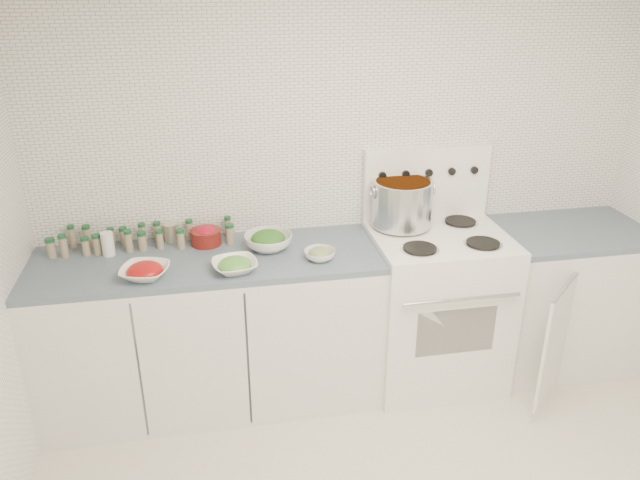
{
  "coord_description": "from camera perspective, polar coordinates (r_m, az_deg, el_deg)",
  "views": [
    {
      "loc": [
        -0.78,
        -1.86,
        2.33
      ],
      "look_at": [
        -0.22,
        1.14,
        0.98
      ],
      "focal_mm": 35.0,
      "sensor_mm": 36.0,
      "label": 1
    }
  ],
  "objects": [
    {
      "name": "bowl_broccoli",
      "position": [
        3.41,
        -4.75,
        -0.03
      ],
      "size": [
        0.33,
        0.33,
        0.11
      ],
      "color": "white",
      "rests_on": "counter_left"
    },
    {
      "name": "salt_canister",
      "position": [
        3.5,
        -18.83,
        -0.34
      ],
      "size": [
        0.08,
        0.08,
        0.13
      ],
      "primitive_type": "cylinder",
      "rotation": [
        0.0,
        0.0,
        0.21
      ],
      "color": "white",
      "rests_on": "counter_left"
    },
    {
      "name": "stove",
      "position": [
        3.77,
        10.43,
        -5.61
      ],
      "size": [
        0.76,
        0.7,
        1.36
      ],
      "color": "white",
      "rests_on": "ground"
    },
    {
      "name": "stock_pot",
      "position": [
        3.6,
        7.52,
        3.53
      ],
      "size": [
        0.37,
        0.34,
        0.26
      ],
      "rotation": [
        0.0,
        0.0,
        -0.14
      ],
      "color": "silver",
      "rests_on": "stove"
    },
    {
      "name": "bowl_snowpea",
      "position": [
        3.19,
        -7.8,
        -2.29
      ],
      "size": [
        0.26,
        0.26,
        0.08
      ],
      "color": "white",
      "rests_on": "counter_left"
    },
    {
      "name": "counter_right",
      "position": [
        4.14,
        21.14,
        -4.85
      ],
      "size": [
        0.89,
        0.9,
        0.9
      ],
      "color": "white",
      "rests_on": "ground"
    },
    {
      "name": "spice_cluster",
      "position": [
        3.55,
        -16.85,
        0.15
      ],
      "size": [
        0.99,
        0.15,
        0.13
      ],
      "color": "gray",
      "rests_on": "counter_left"
    },
    {
      "name": "room_walls",
      "position": [
        2.16,
        11.36,
        2.47
      ],
      "size": [
        3.54,
        3.04,
        2.52
      ],
      "color": "white",
      "rests_on": "ground"
    },
    {
      "name": "counter_left",
      "position": [
        3.58,
        -9.82,
        -8.13
      ],
      "size": [
        1.85,
        0.62,
        0.9
      ],
      "color": "white",
      "rests_on": "ground"
    },
    {
      "name": "bowl_pepper",
      "position": [
        3.51,
        -10.4,
        0.41
      ],
      "size": [
        0.17,
        0.17,
        0.11
      ],
      "color": "#611410",
      "rests_on": "counter_left"
    },
    {
      "name": "bowl_tomato",
      "position": [
        3.22,
        -15.72,
        -2.76
      ],
      "size": [
        0.29,
        0.29,
        0.08
      ],
      "color": "white",
      "rests_on": "counter_left"
    },
    {
      "name": "bowl_zucchini",
      "position": [
        3.28,
        -0.02,
        -1.28
      ],
      "size": [
        0.19,
        0.19,
        0.07
      ],
      "color": "white",
      "rests_on": "counter_left"
    },
    {
      "name": "tin_can",
      "position": [
        3.59,
        -13.47,
        0.66
      ],
      "size": [
        0.1,
        0.1,
        0.1
      ],
      "primitive_type": "cylinder",
      "rotation": [
        0.0,
        0.0,
        0.42
      ],
      "color": "#B9B49D",
      "rests_on": "counter_left"
    }
  ]
}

